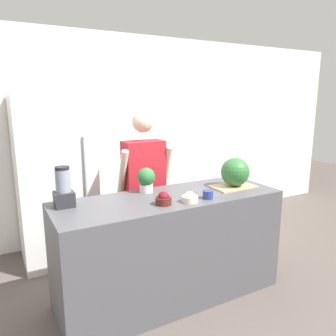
{
  "coord_description": "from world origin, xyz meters",
  "views": [
    {
      "loc": [
        -1.34,
        -2.05,
        1.81
      ],
      "look_at": [
        0.0,
        0.38,
        1.21
      ],
      "focal_mm": 35.0,
      "sensor_mm": 36.0,
      "label": 1
    }
  ],
  "objects_px": {
    "person": "(144,190)",
    "potted_plant": "(146,179)",
    "refrigerator": "(56,180)",
    "watermelon": "(235,172)",
    "bowl_cherries": "(163,199)",
    "bowl_cream": "(190,198)",
    "blender": "(63,189)",
    "bowl_small_blue": "(208,194)"
  },
  "relations": [
    {
      "from": "refrigerator",
      "to": "potted_plant",
      "type": "bearing_deg",
      "value": -59.3
    },
    {
      "from": "bowl_small_blue",
      "to": "watermelon",
      "type": "bearing_deg",
      "value": 21.54
    },
    {
      "from": "refrigerator",
      "to": "bowl_small_blue",
      "type": "bearing_deg",
      "value": -55.97
    },
    {
      "from": "watermelon",
      "to": "bowl_cream",
      "type": "height_order",
      "value": "watermelon"
    },
    {
      "from": "bowl_cream",
      "to": "blender",
      "type": "height_order",
      "value": "blender"
    },
    {
      "from": "refrigerator",
      "to": "watermelon",
      "type": "bearing_deg",
      "value": -42.28
    },
    {
      "from": "potted_plant",
      "to": "watermelon",
      "type": "bearing_deg",
      "value": -17.81
    },
    {
      "from": "person",
      "to": "potted_plant",
      "type": "distance_m",
      "value": 0.47
    },
    {
      "from": "bowl_small_blue",
      "to": "potted_plant",
      "type": "height_order",
      "value": "potted_plant"
    },
    {
      "from": "refrigerator",
      "to": "bowl_small_blue",
      "type": "relative_size",
      "value": 20.39
    },
    {
      "from": "watermelon",
      "to": "bowl_cherries",
      "type": "relative_size",
      "value": 2.07
    },
    {
      "from": "person",
      "to": "bowl_cherries",
      "type": "xyz_separation_m",
      "value": [
        -0.18,
        -0.78,
        0.14
      ]
    },
    {
      "from": "refrigerator",
      "to": "blender",
      "type": "height_order",
      "value": "refrigerator"
    },
    {
      "from": "refrigerator",
      "to": "blender",
      "type": "bearing_deg",
      "value": -96.42
    },
    {
      "from": "bowl_small_blue",
      "to": "potted_plant",
      "type": "xyz_separation_m",
      "value": [
        -0.38,
        0.44,
        0.09
      ]
    },
    {
      "from": "bowl_cream",
      "to": "potted_plant",
      "type": "distance_m",
      "value": 0.49
    },
    {
      "from": "watermelon",
      "to": "bowl_cherries",
      "type": "distance_m",
      "value": 0.87
    },
    {
      "from": "bowl_small_blue",
      "to": "person",
      "type": "bearing_deg",
      "value": 105.69
    },
    {
      "from": "blender",
      "to": "refrigerator",
      "type": "bearing_deg",
      "value": 83.58
    },
    {
      "from": "refrigerator",
      "to": "potted_plant",
      "type": "distance_m",
      "value": 1.23
    },
    {
      "from": "bowl_small_blue",
      "to": "blender",
      "type": "distance_m",
      "value": 1.19
    },
    {
      "from": "bowl_cream",
      "to": "potted_plant",
      "type": "relative_size",
      "value": 0.6
    },
    {
      "from": "watermelon",
      "to": "bowl_small_blue",
      "type": "height_order",
      "value": "watermelon"
    },
    {
      "from": "refrigerator",
      "to": "bowl_small_blue",
      "type": "distance_m",
      "value": 1.79
    },
    {
      "from": "refrigerator",
      "to": "bowl_cherries",
      "type": "xyz_separation_m",
      "value": [
        0.59,
        -1.44,
        0.08
      ]
    },
    {
      "from": "bowl_cherries",
      "to": "blender",
      "type": "relative_size",
      "value": 0.41
    },
    {
      "from": "bowl_cherries",
      "to": "blender",
      "type": "xyz_separation_m",
      "value": [
        -0.71,
        0.34,
        0.1
      ]
    },
    {
      "from": "bowl_cherries",
      "to": "person",
      "type": "bearing_deg",
      "value": 76.91
    },
    {
      "from": "person",
      "to": "bowl_small_blue",
      "type": "distance_m",
      "value": 0.86
    },
    {
      "from": "bowl_cherries",
      "to": "bowl_small_blue",
      "type": "xyz_separation_m",
      "value": [
        0.41,
        -0.04,
        -0.01
      ]
    },
    {
      "from": "person",
      "to": "bowl_cream",
      "type": "bearing_deg",
      "value": -87.12
    },
    {
      "from": "watermelon",
      "to": "person",
      "type": "bearing_deg",
      "value": 136.0
    },
    {
      "from": "person",
      "to": "bowl_small_blue",
      "type": "relative_size",
      "value": 18.65
    },
    {
      "from": "person",
      "to": "bowl_cherries",
      "type": "bearing_deg",
      "value": -103.09
    },
    {
      "from": "person",
      "to": "refrigerator",
      "type": "bearing_deg",
      "value": 139.29
    },
    {
      "from": "bowl_cherries",
      "to": "bowl_small_blue",
      "type": "relative_size",
      "value": 1.46
    },
    {
      "from": "bowl_cream",
      "to": "blender",
      "type": "bearing_deg",
      "value": 157.5
    },
    {
      "from": "bowl_cherries",
      "to": "bowl_cream",
      "type": "distance_m",
      "value": 0.23
    },
    {
      "from": "bowl_cherries",
      "to": "potted_plant",
      "type": "relative_size",
      "value": 0.58
    },
    {
      "from": "bowl_cream",
      "to": "bowl_small_blue",
      "type": "distance_m",
      "value": 0.19
    },
    {
      "from": "potted_plant",
      "to": "bowl_cherries",
      "type": "bearing_deg",
      "value": -94.46
    },
    {
      "from": "bowl_cream",
      "to": "potted_plant",
      "type": "xyz_separation_m",
      "value": [
        -0.19,
        0.44,
        0.09
      ]
    }
  ]
}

